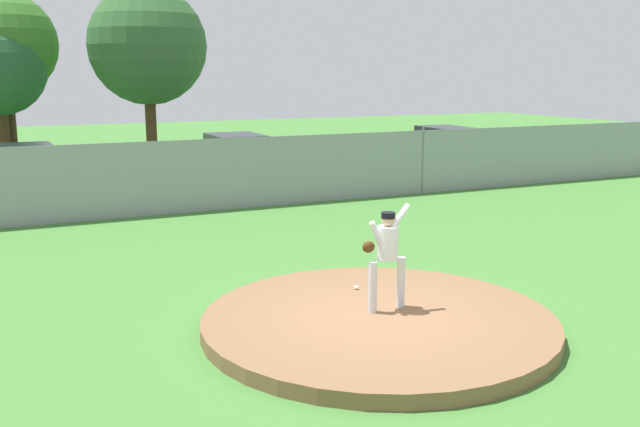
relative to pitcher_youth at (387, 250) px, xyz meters
name	(u,v)px	position (x,y,z in m)	size (l,w,h in m)	color
ground_plane	(247,243)	(-0.23, 5.81, -1.16)	(80.00, 80.00, 0.00)	#427A33
asphalt_strip	(164,188)	(-0.23, 14.31, -1.15)	(44.00, 7.00, 0.01)	#2B2B2D
pitchers_mound	(378,322)	(-0.23, -0.19, -1.05)	(5.28, 5.28, 0.22)	brown
pitcher_youth	(387,250)	(0.00, 0.00, 0.00)	(0.80, 0.32, 1.62)	silver
baseball	(357,287)	(0.06, 1.07, -0.90)	(0.07, 0.07, 0.07)	white
chainlink_fence	(198,176)	(-0.23, 9.81, -0.16)	(36.31, 0.07, 2.09)	gray
parked_car_white	(25,173)	(-4.46, 14.00, -0.37)	(2.01, 4.50, 1.62)	silver
parked_car_champagne	(445,148)	(11.31, 14.76, -0.38)	(1.91, 4.12, 1.63)	tan
parked_car_charcoal	(236,159)	(2.42, 14.61, -0.37)	(1.92, 4.19, 1.66)	#232328
traffic_cone_orange	(400,178)	(7.13, 11.30, -0.89)	(0.40, 0.40, 0.55)	orange
tree_broad_right	(4,45)	(-4.53, 24.22, 3.78)	(4.39, 4.39, 7.15)	#4C331E
tree_bushy_near	(147,46)	(0.93, 21.61, 3.71)	(4.94, 4.94, 7.36)	#4C331E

